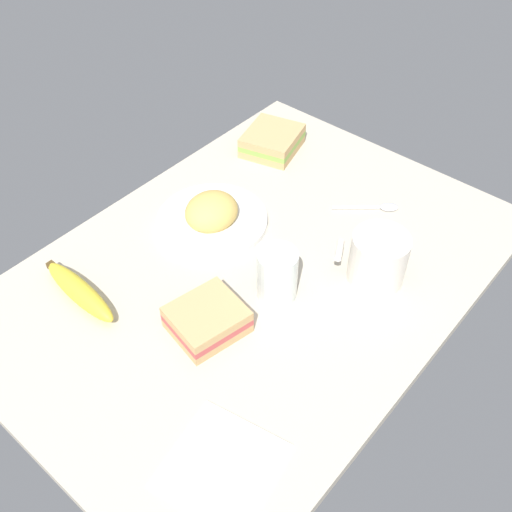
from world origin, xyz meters
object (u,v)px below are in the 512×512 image
(coffee_mug_black, at_px, (378,258))
(spoon, at_px, (376,207))
(sandwich_main, at_px, (272,141))
(sandwich_side, at_px, (207,320))
(paper_napkin, at_px, (222,464))
(glass_of_milk, at_px, (277,277))
(banana, at_px, (79,291))
(plate_of_food, at_px, (212,215))

(coffee_mug_black, distance_m, spoon, 0.18)
(sandwich_main, bearing_deg, sandwich_side, 27.78)
(sandwich_main, relative_size, sandwich_side, 1.13)
(spoon, xyz_separation_m, paper_napkin, (0.56, 0.13, -0.00))
(sandwich_side, distance_m, glass_of_milk, 0.13)
(sandwich_side, relative_size, glass_of_milk, 1.34)
(glass_of_milk, height_order, banana, glass_of_milk)
(banana, xyz_separation_m, paper_napkin, (0.06, 0.37, -0.02))
(coffee_mug_black, bearing_deg, sandwich_side, -27.71)
(sandwich_main, xyz_separation_m, spoon, (0.02, 0.27, -0.02))
(sandwich_main, height_order, paper_napkin, sandwich_main)
(plate_of_food, bearing_deg, sandwich_side, 41.99)
(sandwich_side, distance_m, spoon, 0.42)
(glass_of_milk, xyz_separation_m, paper_napkin, (0.27, 0.13, -0.04))
(glass_of_milk, height_order, paper_napkin, glass_of_milk)
(sandwich_main, distance_m, sandwich_side, 0.49)
(sandwich_main, height_order, spoon, sandwich_main)
(banana, xyz_separation_m, spoon, (-0.51, 0.24, -0.01))
(coffee_mug_black, height_order, sandwich_side, coffee_mug_black)
(banana, bearing_deg, sandwich_side, 114.22)
(sandwich_main, distance_m, banana, 0.53)
(plate_of_food, relative_size, coffee_mug_black, 1.71)
(sandwich_main, relative_size, banana, 0.79)
(spoon, relative_size, paper_napkin, 0.77)
(plate_of_food, distance_m, coffee_mug_black, 0.31)
(coffee_mug_black, xyz_separation_m, spoon, (-0.15, -0.09, -0.04))
(sandwich_side, bearing_deg, glass_of_milk, 163.66)
(plate_of_food, height_order, coffee_mug_black, coffee_mug_black)
(plate_of_food, xyz_separation_m, sandwich_side, (0.18, 0.17, 0.00))
(coffee_mug_black, relative_size, sandwich_main, 0.85)
(sandwich_side, bearing_deg, sandwich_main, -152.22)
(plate_of_food, xyz_separation_m, spoon, (-0.23, 0.21, -0.01))
(plate_of_food, distance_m, sandwich_main, 0.26)
(coffee_mug_black, relative_size, sandwich_side, 0.96)
(coffee_mug_black, bearing_deg, spoon, -148.27)
(sandwich_main, relative_size, paper_napkin, 1.03)
(plate_of_food, distance_m, sandwich_side, 0.25)
(coffee_mug_black, height_order, glass_of_milk, glass_of_milk)
(plate_of_food, distance_m, banana, 0.28)
(plate_of_food, height_order, sandwich_side, plate_of_food)
(spoon, bearing_deg, sandwich_side, -5.96)
(coffee_mug_black, xyz_separation_m, banana, (0.35, -0.34, -0.03))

